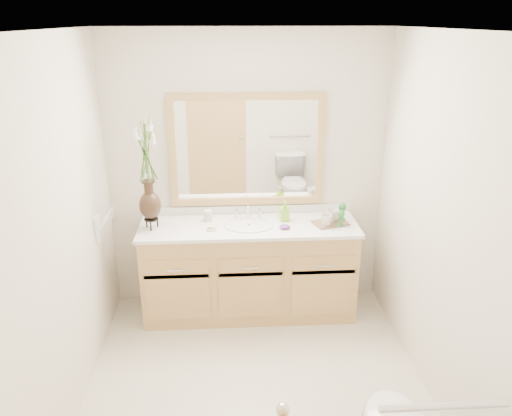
{
  "coord_description": "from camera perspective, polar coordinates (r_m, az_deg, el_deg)",
  "views": [
    {
      "loc": [
        -0.18,
        -2.85,
        2.46
      ],
      "look_at": [
        0.04,
        0.65,
        1.12
      ],
      "focal_mm": 35.0,
      "sensor_mm": 36.0,
      "label": 1
    }
  ],
  "objects": [
    {
      "name": "wall_left",
      "position": [
        3.28,
        -21.39,
        -3.21
      ],
      "size": [
        0.02,
        2.6,
        2.4
      ],
      "primitive_type": "cube",
      "color": "white",
      "rests_on": "floor"
    },
    {
      "name": "mug_left",
      "position": [
        4.18,
        8.02,
        -1.32
      ],
      "size": [
        0.11,
        0.11,
        0.1
      ],
      "primitive_type": "imported",
      "rotation": [
        0.0,
        0.0,
        0.11
      ],
      "color": "beige",
      "rests_on": "tray"
    },
    {
      "name": "wall_right",
      "position": [
        3.41,
        20.62,
        -2.19
      ],
      "size": [
        0.02,
        2.6,
        2.4
      ],
      "primitive_type": "cube",
      "color": "white",
      "rests_on": "floor"
    },
    {
      "name": "wall_back",
      "position": [
        4.34,
        -1.03,
        4.04
      ],
      "size": [
        2.4,
        0.02,
        2.4
      ],
      "primitive_type": "cube",
      "color": "white",
      "rests_on": "floor"
    },
    {
      "name": "soap_bottle",
      "position": [
        4.27,
        3.27,
        -0.44
      ],
      "size": [
        0.08,
        0.08,
        0.16
      ],
      "primitive_type": "imported",
      "rotation": [
        0.0,
        0.0,
        0.12
      ],
      "color": "#86CE30",
      "rests_on": "counter"
    },
    {
      "name": "switch_plate",
      "position": [
        4.04,
        -17.73,
        -1.66
      ],
      "size": [
        0.02,
        0.12,
        0.12
      ],
      "primitive_type": "cube",
      "color": "white",
      "rests_on": "wall_left"
    },
    {
      "name": "soap_dish",
      "position": [
        4.12,
        -5.11,
        -2.35
      ],
      "size": [
        0.09,
        0.09,
        0.03
      ],
      "color": "beige",
      "rests_on": "counter"
    },
    {
      "name": "door",
      "position": [
        2.15,
        -6.26,
        -22.13
      ],
      "size": [
        0.8,
        0.03,
        2.0
      ],
      "primitive_type": "cube",
      "color": "tan",
      "rests_on": "floor"
    },
    {
      "name": "mirror",
      "position": [
        4.27,
        -1.04,
        6.59
      ],
      "size": [
        1.32,
        0.04,
        0.97
      ],
      "color": "white",
      "rests_on": "wall_back"
    },
    {
      "name": "tumbler",
      "position": [
        4.29,
        -5.5,
        -0.85
      ],
      "size": [
        0.07,
        0.07,
        0.09
      ],
      "primitive_type": "cylinder",
      "color": "beige",
      "rests_on": "counter"
    },
    {
      "name": "goblet_back",
      "position": [
        4.31,
        9.85,
        -0.01
      ],
      "size": [
        0.07,
        0.07,
        0.15
      ],
      "color": "#27762F",
      "rests_on": "tray"
    },
    {
      "name": "wall_front",
      "position": [
        2.01,
        2.51,
        -17.99
      ],
      "size": [
        2.4,
        0.02,
        2.4
      ],
      "primitive_type": "cube",
      "color": "white",
      "rests_on": "floor"
    },
    {
      "name": "tray",
      "position": [
        4.27,
        8.51,
        -1.7
      ],
      "size": [
        0.32,
        0.26,
        0.01
      ],
      "primitive_type": "cube",
      "rotation": [
        0.0,
        0.0,
        0.3
      ],
      "color": "brown",
      "rests_on": "counter"
    },
    {
      "name": "sink",
      "position": [
        4.21,
        -0.81,
        -2.7
      ],
      "size": [
        0.38,
        0.34,
        0.23
      ],
      "color": "white",
      "rests_on": "counter"
    },
    {
      "name": "vanity",
      "position": [
        4.39,
        -0.79,
        -7.11
      ],
      "size": [
        1.8,
        0.55,
        0.8
      ],
      "color": "tan",
      "rests_on": "floor"
    },
    {
      "name": "goblet_front",
      "position": [
        4.19,
        9.7,
        -0.79
      ],
      "size": [
        0.06,
        0.06,
        0.13
      ],
      "color": "#27762F",
      "rests_on": "tray"
    },
    {
      "name": "mug_right",
      "position": [
        4.27,
        8.7,
        -0.82
      ],
      "size": [
        0.14,
        0.14,
        0.11
      ],
      "primitive_type": "imported",
      "rotation": [
        0.0,
        0.0,
        0.57
      ],
      "color": "beige",
      "rests_on": "tray"
    },
    {
      "name": "ceiling",
      "position": [
        2.86,
        0.06,
        19.7
      ],
      "size": [
        2.4,
        2.6,
        0.02
      ],
      "primitive_type": "cube",
      "color": "white",
      "rests_on": "wall_back"
    },
    {
      "name": "purple_dish",
      "position": [
        4.12,
        3.31,
        -2.15
      ],
      "size": [
        0.1,
        0.08,
        0.03
      ],
      "primitive_type": "ellipsoid",
      "rotation": [
        0.0,
        0.0,
        0.1
      ],
      "color": "#66297C",
      "rests_on": "counter"
    },
    {
      "name": "flower_vase",
      "position": [
        4.03,
        -12.41,
        5.33
      ],
      "size": [
        0.21,
        0.21,
        0.86
      ],
      "rotation": [
        0.0,
        0.0,
        0.13
      ],
      "color": "black",
      "rests_on": "counter"
    },
    {
      "name": "floor",
      "position": [
        3.77,
        0.05,
        -19.81
      ],
      "size": [
        2.6,
        2.6,
        0.0
      ],
      "primitive_type": "plane",
      "color": "beige",
      "rests_on": "ground"
    },
    {
      "name": "grab_bar",
      "position": [
        2.36,
        20.65,
        -20.47
      ],
      "size": [
        0.55,
        0.03,
        0.03
      ],
      "primitive_type": "cylinder",
      "rotation": [
        0.0,
        1.57,
        0.0
      ],
      "color": "silver",
      "rests_on": "wall_front"
    },
    {
      "name": "counter",
      "position": [
        4.21,
        -0.82,
        -2.12
      ],
      "size": [
        1.84,
        0.57,
        0.03
      ],
      "primitive_type": "cube",
      "color": "white",
      "rests_on": "vanity"
    }
  ]
}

